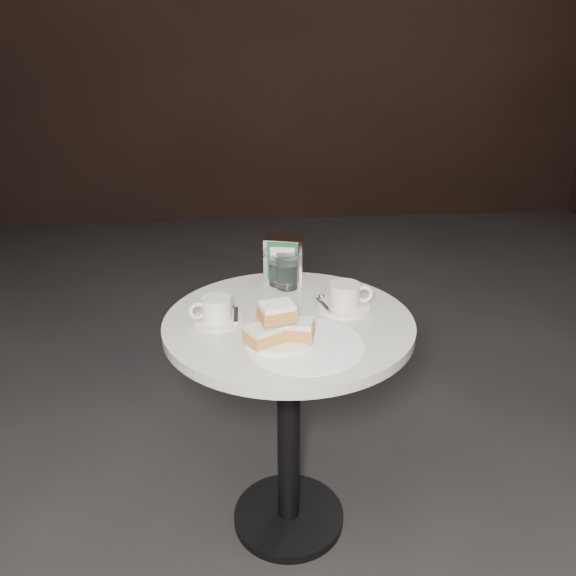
% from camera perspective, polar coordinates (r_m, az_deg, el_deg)
% --- Properties ---
extents(ground, '(7.00, 7.00, 0.00)m').
position_cam_1_polar(ground, '(2.02, 0.06, -22.42)').
color(ground, black).
rests_on(ground, ground).
extents(cafe_table, '(0.70, 0.70, 0.74)m').
position_cam_1_polar(cafe_table, '(1.67, 0.07, -9.23)').
color(cafe_table, black).
rests_on(cafe_table, ground).
extents(sugar_spill, '(0.30, 0.30, 0.00)m').
position_cam_1_polar(sugar_spill, '(1.44, 1.79, -5.76)').
color(sugar_spill, white).
rests_on(sugar_spill, cafe_table).
extents(beignet_plate, '(0.21, 0.21, 0.11)m').
position_cam_1_polar(beignet_plate, '(1.43, -1.00, -3.97)').
color(beignet_plate, white).
rests_on(beignet_plate, cafe_table).
extents(coffee_cup_left, '(0.17, 0.17, 0.07)m').
position_cam_1_polar(coffee_cup_left, '(1.55, -7.30, -2.37)').
color(coffee_cup_left, silver).
rests_on(coffee_cup_left, cafe_table).
extents(coffee_cup_right, '(0.16, 0.15, 0.08)m').
position_cam_1_polar(coffee_cup_right, '(1.62, 5.79, -1.02)').
color(coffee_cup_right, white).
rests_on(coffee_cup_right, cafe_table).
extents(water_glass_left, '(0.07, 0.07, 0.10)m').
position_cam_1_polar(water_glass_left, '(1.77, -0.98, 1.79)').
color(water_glass_left, white).
rests_on(water_glass_left, cafe_table).
extents(water_glass_right, '(0.08, 0.08, 0.11)m').
position_cam_1_polar(water_glass_right, '(1.75, -0.10, 1.65)').
color(water_glass_right, white).
rests_on(water_glass_right, cafe_table).
extents(napkin_dispenser, '(0.14, 0.12, 0.14)m').
position_cam_1_polar(napkin_dispenser, '(1.81, -0.37, 3.11)').
color(napkin_dispenser, silver).
rests_on(napkin_dispenser, cafe_table).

